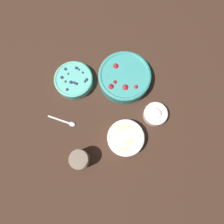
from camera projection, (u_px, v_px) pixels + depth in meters
ground_plane at (86, 101)px, 1.05m from camera, size 4.00×4.00×0.00m
bowl_strawberries at (124, 77)px, 1.04m from camera, size 0.25×0.25×0.09m
bowl_blueberries at (74, 80)px, 1.04m from camera, size 0.18×0.18×0.06m
bowl_bananas at (126, 138)px, 0.98m from camera, size 0.16×0.16×0.06m
bowl_cream at (155, 114)px, 1.01m from camera, size 0.11×0.11×0.05m
jar_chocolate at (80, 159)px, 0.94m from camera, size 0.09×0.09×0.10m
spoon at (67, 122)px, 1.02m from camera, size 0.13×0.08×0.01m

